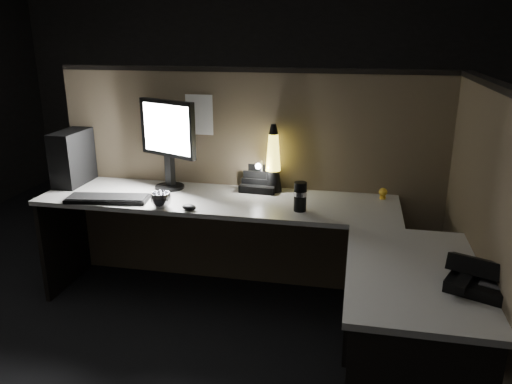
% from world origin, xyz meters
% --- Properties ---
extents(floor, '(6.00, 6.00, 0.00)m').
position_xyz_m(floor, '(0.00, 0.00, 0.00)').
color(floor, black).
rests_on(floor, ground).
extents(room_shell, '(6.00, 6.00, 6.00)m').
position_xyz_m(room_shell, '(0.00, 0.00, 1.62)').
color(room_shell, silver).
rests_on(room_shell, ground).
extents(partition_back, '(2.66, 0.06, 1.50)m').
position_xyz_m(partition_back, '(0.00, 0.93, 0.75)').
color(partition_back, brown).
rests_on(partition_back, ground).
extents(partition_right, '(0.06, 1.66, 1.50)m').
position_xyz_m(partition_right, '(1.33, 0.10, 0.75)').
color(partition_right, brown).
rests_on(partition_right, ground).
extents(desk, '(2.60, 1.60, 0.73)m').
position_xyz_m(desk, '(0.18, 0.25, 0.58)').
color(desk, '#B8B5AE').
rests_on(desk, ground).
extents(pc_tower, '(0.16, 0.36, 0.37)m').
position_xyz_m(pc_tower, '(-1.22, 0.72, 0.92)').
color(pc_tower, black).
rests_on(pc_tower, desk).
extents(monitor, '(0.44, 0.23, 0.60)m').
position_xyz_m(monitor, '(-0.53, 0.76, 1.09)').
color(monitor, black).
rests_on(monitor, desk).
extents(keyboard, '(0.53, 0.24, 0.03)m').
position_xyz_m(keyboard, '(-0.81, 0.41, 0.74)').
color(keyboard, black).
rests_on(keyboard, desk).
extents(mouse, '(0.10, 0.09, 0.04)m').
position_xyz_m(mouse, '(-0.25, 0.35, 0.75)').
color(mouse, black).
rests_on(mouse, desk).
extents(clip_lamp, '(0.04, 0.16, 0.20)m').
position_xyz_m(clip_lamp, '(0.09, 0.82, 0.85)').
color(clip_lamp, silver).
rests_on(clip_lamp, desk).
extents(organizer, '(0.25, 0.22, 0.18)m').
position_xyz_m(organizer, '(0.09, 0.84, 0.77)').
color(organizer, black).
rests_on(organizer, desk).
extents(lava_lamp, '(0.12, 0.12, 0.45)m').
position_xyz_m(lava_lamp, '(0.18, 0.83, 0.92)').
color(lava_lamp, black).
rests_on(lava_lamp, desk).
extents(travel_mug, '(0.08, 0.08, 0.18)m').
position_xyz_m(travel_mug, '(0.40, 0.47, 0.82)').
color(travel_mug, black).
rests_on(travel_mug, desk).
extents(steel_mug, '(0.14, 0.14, 0.10)m').
position_xyz_m(steel_mug, '(-0.43, 0.36, 0.78)').
color(steel_mug, '#B8B9C0').
rests_on(steel_mug, desk).
extents(figurine, '(0.05, 0.05, 0.05)m').
position_xyz_m(figurine, '(0.90, 0.80, 0.78)').
color(figurine, yellow).
rests_on(figurine, desk).
extents(pinned_paper, '(0.19, 0.00, 0.27)m').
position_xyz_m(pinned_paper, '(-0.34, 0.90, 1.21)').
color(pinned_paper, white).
rests_on(pinned_paper, partition_back).
extents(desk_phone, '(0.29, 0.29, 0.14)m').
position_xyz_m(desk_phone, '(1.24, -0.32, 0.78)').
color(desk_phone, black).
rests_on(desk_phone, desk).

